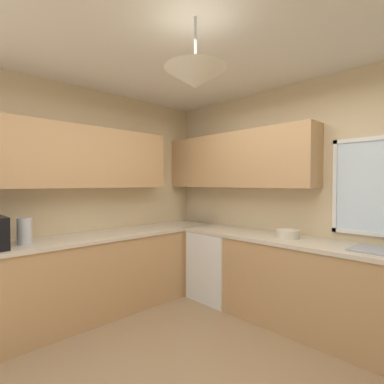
% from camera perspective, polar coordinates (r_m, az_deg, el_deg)
% --- Properties ---
extents(room_shell, '(4.11, 3.68, 2.72)m').
position_cam_1_polar(room_shell, '(2.70, 2.61, 7.72)').
color(room_shell, beige).
rests_on(room_shell, ground_plane).
extents(counter_run_left, '(0.65, 3.29, 0.91)m').
position_cam_1_polar(counter_run_left, '(3.63, -19.15, -15.13)').
color(counter_run_left, tan).
rests_on(counter_run_left, ground_plane).
extents(counter_run_back, '(3.20, 0.65, 0.91)m').
position_cam_1_polar(counter_run_back, '(3.35, 22.49, -16.61)').
color(counter_run_back, tan).
rests_on(counter_run_back, ground_plane).
extents(dishwasher, '(0.60, 0.60, 0.87)m').
position_cam_1_polar(dishwasher, '(3.97, 5.17, -13.94)').
color(dishwasher, white).
rests_on(dishwasher, ground_plane).
extents(kettle, '(0.13, 0.13, 0.26)m').
position_cam_1_polar(kettle, '(3.26, -29.80, -6.62)').
color(kettle, '#B7B7BC').
rests_on(kettle, counter_run_left).
extents(bowl, '(0.24, 0.24, 0.09)m').
position_cam_1_polar(bowl, '(3.35, 18.13, -7.73)').
color(bowl, beige).
rests_on(bowl, counter_run_back).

